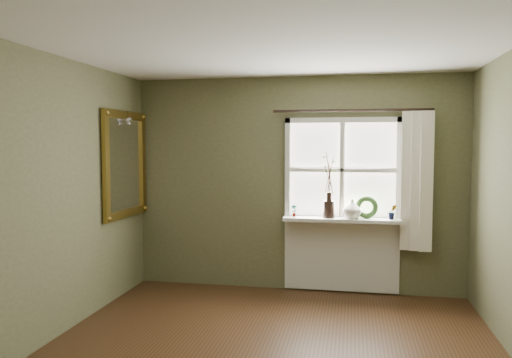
{
  "coord_description": "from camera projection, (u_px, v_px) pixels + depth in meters",
  "views": [
    {
      "loc": [
        0.67,
        -3.78,
        1.78
      ],
      "look_at": [
        -0.36,
        1.55,
        1.41
      ],
      "focal_mm": 35.0,
      "sensor_mm": 36.0,
      "label": 1
    }
  ],
  "objects": [
    {
      "name": "wall_left",
      "position": [
        27.0,
        201.0,
        4.25
      ],
      "size": [
        0.1,
        4.5,
        2.6
      ],
      "primitive_type": "cube",
      "color": "brown",
      "rests_on": "ground"
    },
    {
      "name": "wreath",
      "position": [
        367.0,
        210.0,
        5.83
      ],
      "size": [
        0.27,
        0.13,
        0.27
      ],
      "primitive_type": "torus",
      "rotation": [
        1.36,
        0.0,
        -0.07
      ],
      "color": "#2C4920",
      "rests_on": "window_sill"
    },
    {
      "name": "gilt_mirror",
      "position": [
        125.0,
        164.0,
        5.88
      ],
      "size": [
        0.1,
        1.05,
        1.25
      ],
      "color": "white",
      "rests_on": "wall_left"
    },
    {
      "name": "window_sill",
      "position": [
        341.0,
        220.0,
        5.86
      ],
      "size": [
        1.36,
        0.26,
        0.04
      ],
      "primitive_type": "cube",
      "color": "silver",
      "rests_on": "wall_back"
    },
    {
      "name": "potted_plant_left",
      "position": [
        294.0,
        211.0,
        5.96
      ],
      "size": [
        0.08,
        0.06,
        0.15
      ],
      "primitive_type": "imported",
      "rotation": [
        0.0,
        0.0,
        0.11
      ],
      "color": "#2C4920",
      "rests_on": "window_sill"
    },
    {
      "name": "dark_jug",
      "position": [
        329.0,
        209.0,
        5.88
      ],
      "size": [
        0.16,
        0.16,
        0.2
      ],
      "primitive_type": "cylinder",
      "rotation": [
        0.0,
        0.0,
        0.22
      ],
      "color": "black",
      "rests_on": "window_sill"
    },
    {
      "name": "cream_vase",
      "position": [
        352.0,
        209.0,
        5.83
      ],
      "size": [
        0.23,
        0.23,
        0.23
      ],
      "primitive_type": "imported",
      "rotation": [
        0.0,
        0.0,
        0.05
      ],
      "color": "silver",
      "rests_on": "window_sill"
    },
    {
      "name": "window_frame",
      "position": [
        342.0,
        170.0,
        5.93
      ],
      "size": [
        1.36,
        0.06,
        1.24
      ],
      "color": "silver",
      "rests_on": "wall_back"
    },
    {
      "name": "ceiling",
      "position": [
        264.0,
        36.0,
        3.77
      ],
      "size": [
        4.5,
        4.5,
        0.0
      ],
      "primitive_type": "plane",
      "color": "silver",
      "rests_on": "ground"
    },
    {
      "name": "potted_plant_right",
      "position": [
        392.0,
        212.0,
        5.74
      ],
      "size": [
        0.11,
        0.09,
        0.17
      ],
      "primitive_type": "imported",
      "rotation": [
        0.0,
        0.0,
        0.2
      ],
      "color": "#2C4920",
      "rests_on": "window_sill"
    },
    {
      "name": "wall_back",
      "position": [
        297.0,
        184.0,
        6.11
      ],
      "size": [
        4.0,
        0.1,
        2.6
      ],
      "primitive_type": "cube",
      "color": "brown",
      "rests_on": "ground"
    },
    {
      "name": "curtain",
      "position": [
        416.0,
        181.0,
        5.68
      ],
      "size": [
        0.36,
        0.12,
        1.59
      ],
      "primitive_type": "cube",
      "color": "#EEE7CE",
      "rests_on": "wall_back"
    },
    {
      "name": "wall_front",
      "position": [
        139.0,
        295.0,
        1.61
      ],
      "size": [
        4.0,
        0.1,
        2.6
      ],
      "primitive_type": "cube",
      "color": "brown",
      "rests_on": "ground"
    },
    {
      "name": "curtain_rod",
      "position": [
        351.0,
        110.0,
        5.8
      ],
      "size": [
        1.84,
        0.03,
        0.03
      ],
      "primitive_type": "cylinder",
      "rotation": [
        0.0,
        1.57,
        0.0
      ],
      "color": "black",
      "rests_on": "wall_back"
    },
    {
      "name": "window_apron",
      "position": [
        341.0,
        255.0,
        6.0
      ],
      "size": [
        1.36,
        0.04,
        0.88
      ],
      "primitive_type": "cube",
      "color": "silver",
      "rests_on": "ground"
    }
  ]
}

